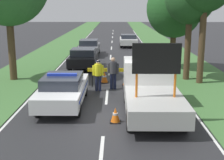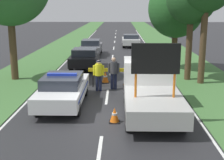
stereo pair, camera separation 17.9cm
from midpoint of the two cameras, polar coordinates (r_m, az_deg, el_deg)
ground_plane at (r=13.16m, az=-1.65°, el=-6.19°), size 160.00×160.00×0.00m
lane_markings at (r=27.67m, az=-0.45°, el=4.18°), size 7.62×64.80×0.01m
grass_verge_left at (r=33.30m, az=-10.42°, el=5.53°), size 3.94×120.00×0.03m
grass_verge_right at (r=33.12m, az=9.90°, el=5.51°), size 3.94×120.00×0.03m
police_car at (r=14.25m, az=-9.27°, el=-1.70°), size 1.88×4.90×1.51m
work_truck at (r=13.30m, az=6.73°, el=-1.46°), size 2.20×5.35×3.10m
road_barrier at (r=17.30m, az=-0.65°, el=1.55°), size 2.51×0.08×1.06m
police_officer at (r=16.47m, az=-2.88°, el=1.37°), size 0.60×0.38×1.66m
pedestrian_civilian at (r=16.78m, az=-0.11°, el=1.73°), size 0.62×0.40×1.74m
traffic_cone_near_police at (r=17.73m, az=2.44°, el=0.16°), size 0.53×0.53×0.73m
traffic_cone_centre_front at (r=18.95m, az=-8.97°, el=0.76°), size 0.48×0.48×0.66m
traffic_cone_near_truck at (r=18.02m, az=5.48°, el=0.18°), size 0.47×0.47×0.64m
traffic_cone_behind_barrier at (r=18.38m, az=-1.67°, el=0.53°), size 0.48×0.48×0.66m
traffic_cone_lane_edge at (r=12.13m, az=0.19°, el=-6.42°), size 0.43×0.43×0.59m
queued_car_sedan_black at (r=22.61m, az=-5.47°, el=4.02°), size 1.89×4.02×1.46m
queued_car_suv_grey at (r=28.92m, az=-4.39°, el=6.04°), size 1.80×4.44×1.44m
queued_car_van_white at (r=35.18m, az=2.87°, el=7.29°), size 1.87×4.12×1.36m
roadside_tree_near_left at (r=22.49m, az=11.12°, el=12.68°), size 3.84×3.84×6.28m
utility_pole at (r=19.92m, az=15.99°, el=11.88°), size 1.20×0.20×7.91m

